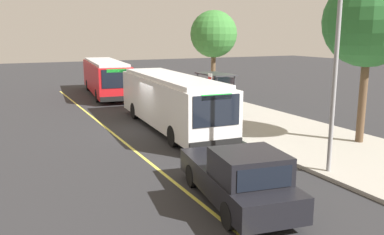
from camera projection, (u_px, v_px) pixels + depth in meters
ground_plane at (151, 129)px, 22.49m from camera, size 120.00×120.00×0.00m
sidewalk_curb at (243, 118)px, 25.06m from camera, size 44.00×6.40×0.15m
lane_stripe_center at (112, 133)px, 21.54m from camera, size 36.00×0.14×0.01m
transit_bus_main at (171, 100)px, 22.21m from camera, size 11.50×3.21×2.95m
transit_bus_second at (106, 76)px, 34.68m from camera, size 11.83×3.79×2.95m
pickup_truck at (239, 178)px, 12.34m from camera, size 5.64×2.78×1.85m
bus_shelter at (216, 84)px, 26.83m from camera, size 2.90×1.60×2.48m
waiting_bench at (217, 103)px, 27.06m from camera, size 1.60×0.48×0.95m
route_sign_post at (210, 90)px, 23.52m from camera, size 0.44×0.08×2.80m
pedestrian_commuter at (193, 97)px, 26.58m from camera, size 0.24×0.40×1.69m
street_tree_near_shelter at (214, 34)px, 32.00m from camera, size 3.70×3.70×6.86m
street_tree_upstreet at (369, 22)px, 18.10m from camera, size 4.09×4.09×7.60m
utility_pole at (334, 85)px, 14.45m from camera, size 0.16×0.16×6.40m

